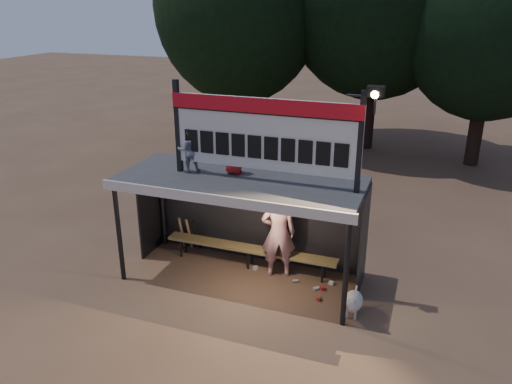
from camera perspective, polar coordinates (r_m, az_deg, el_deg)
ground at (r=11.07m, az=-1.71°, el=-9.80°), size 80.00×80.00×0.00m
player at (r=10.73m, az=2.58°, el=-4.71°), size 0.86×0.70×2.03m
child_a at (r=10.42m, az=-7.71°, el=4.81°), size 0.58×0.55×0.95m
child_b at (r=10.23m, az=-2.50°, el=4.71°), size 0.51×0.37×0.96m
dugout_shelter at (r=10.46m, az=-1.32°, el=-0.43°), size 5.10×2.08×2.32m
scoreboard_assembly at (r=9.60m, az=1.18°, el=6.87°), size 4.10×0.27×1.99m
bench at (r=11.31m, az=-0.70°, el=-6.57°), size 4.00×0.35×0.48m
tree_left at (r=20.28m, az=-1.98°, el=20.56°), size 6.46×6.46×9.27m
tree_right at (r=19.38m, az=25.57°, el=17.67°), size 6.08×6.08×8.72m
dog at (r=9.96m, az=11.02°, el=-12.21°), size 0.36×0.81×0.49m
bats at (r=12.16m, az=-7.65°, el=-4.73°), size 0.48×0.33×0.84m
litter at (r=11.00m, az=3.49°, el=-9.84°), size 3.97×1.15×0.08m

